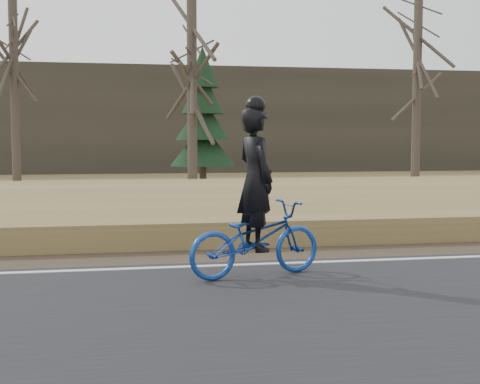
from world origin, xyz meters
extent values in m
cube|color=#94744B|center=(0.00, 4.20, 0.22)|extent=(120.00, 5.00, 0.44)
cube|color=slate|center=(0.00, 8.00, 0.23)|extent=(120.00, 3.00, 0.45)
cube|color=black|center=(0.00, 8.00, 0.52)|extent=(120.00, 2.40, 0.14)
cube|color=brown|center=(0.00, 7.28, 0.67)|extent=(120.00, 0.07, 0.15)
cube|color=brown|center=(0.00, 8.72, 0.67)|extent=(120.00, 0.07, 0.15)
cube|color=#383328|center=(0.00, 30.00, 3.00)|extent=(120.00, 4.00, 6.00)
imported|color=#153D94|center=(-4.47, -0.61, 0.56)|extent=(2.01, 1.16, 1.00)
imported|color=black|center=(-4.47, -0.61, 1.35)|extent=(0.62, 0.78, 1.89)
sphere|color=black|center=(-4.47, -0.61, 2.32)|extent=(0.26, 0.26, 0.26)
cylinder|color=#4A4036|center=(-10.18, 18.81, 4.19)|extent=(0.36, 0.36, 8.38)
cylinder|color=#4A4036|center=(-3.57, 14.53, 3.49)|extent=(0.36, 0.36, 6.97)
cylinder|color=#4A4036|center=(5.95, 16.66, 3.85)|extent=(0.36, 0.36, 7.69)
cylinder|color=#4A4036|center=(-2.85, 17.19, 0.56)|extent=(0.28, 0.28, 1.12)
cone|color=#16331B|center=(-2.85, 17.19, 1.66)|extent=(2.60, 2.60, 1.63)
cone|color=#16331B|center=(-2.85, 17.19, 2.68)|extent=(2.15, 2.15, 1.63)
cone|color=#16331B|center=(-2.85, 17.19, 3.71)|extent=(1.70, 1.70, 1.63)
cone|color=#16331B|center=(-2.85, 17.19, 4.73)|extent=(1.25, 1.25, 1.63)
camera|label=1|loc=(-6.29, -9.20, 1.88)|focal=50.00mm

